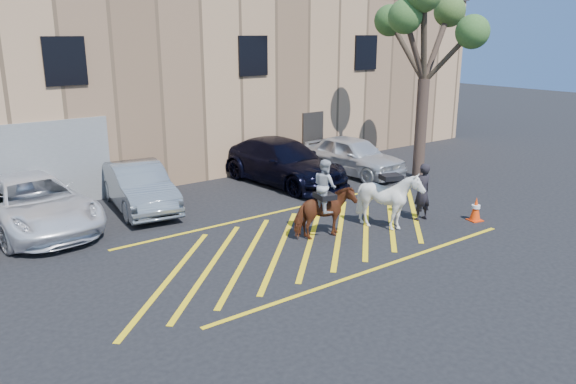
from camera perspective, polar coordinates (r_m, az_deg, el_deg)
ground at (r=15.66m, az=1.66°, el=-4.49°), size 90.00×90.00×0.00m
car_white_pickup at (r=17.57m, az=-24.55°, el=-1.06°), size 3.00×5.71×1.53m
car_silver_sedan at (r=18.48m, az=-14.93°, el=0.54°), size 2.14×4.61×1.46m
car_blue_suv at (r=20.94m, az=-0.56°, el=3.08°), size 2.77×5.78×1.62m
car_white_suv at (r=22.46m, az=6.62°, el=3.71°), size 2.18×4.59×1.52m
handler at (r=17.20m, az=13.46°, el=-0.00°), size 0.65×0.44×1.74m
warehouse at (r=25.25m, az=-15.85°, el=11.20°), size 32.42×10.20×7.30m
hatching_zone at (r=15.44m, az=2.36°, el=-4.78°), size 12.60×5.12×0.01m
mounted_bay at (r=15.28m, az=3.74°, el=-1.50°), size 1.78×1.04×2.21m
saddled_white at (r=16.23m, az=10.30°, el=-0.79°), size 1.82×1.93×1.72m
traffic_cone at (r=17.73m, az=18.53°, el=-1.64°), size 0.45×0.45×0.73m
tree at (r=21.83m, az=13.96°, el=16.07°), size 3.99×4.37×7.31m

